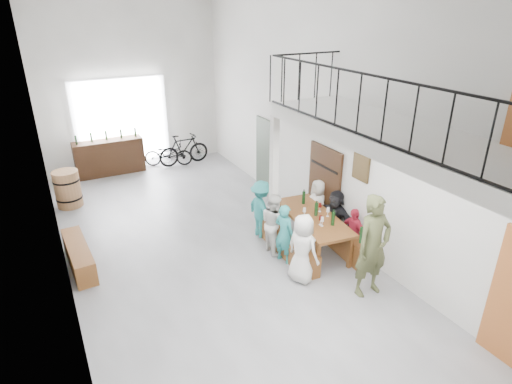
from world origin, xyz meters
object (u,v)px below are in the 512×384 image
side_bench (79,256)px  serving_counter (110,157)px  host_standing (373,246)px  bench_inner (288,245)px  tasting_table (313,219)px  bicycle_near (168,154)px  oak_barrel (68,189)px

side_bench → serving_counter: 5.20m
host_standing → serving_counter: bearing=110.4°
bench_inner → side_bench: (-3.90, 1.59, 0.01)m
bench_inner → tasting_table: bearing=-0.7°
tasting_table → bicycle_near: bearing=107.2°
tasting_table → bench_inner: bearing=-175.3°
side_bench → bicycle_near: (3.33, 4.80, 0.16)m
oak_barrel → bench_inner: bearing=-51.2°
tasting_table → serving_counter: bearing=121.1°
side_bench → oak_barrel: bearing=87.2°
oak_barrel → host_standing: size_ratio=0.50×
bicycle_near → tasting_table: bearing=-146.6°
host_standing → bicycle_near: size_ratio=1.27×
bench_inner → side_bench: size_ratio=1.16×
side_bench → bench_inner: bearing=-22.2°
serving_counter → tasting_table: bearing=-65.7°
bench_inner → side_bench: 4.21m
serving_counter → host_standing: bearing=-70.0°
side_bench → oak_barrel: size_ratio=1.79×
tasting_table → bicycle_near: size_ratio=1.45×
oak_barrel → bicycle_near: 3.62m
tasting_table → host_standing: host_standing is taller
host_standing → tasting_table: bearing=92.3°
tasting_table → oak_barrel: bearing=139.8°
oak_barrel → host_standing: bearing=-55.6°
bicycle_near → side_bench: bearing=168.5°
tasting_table → oak_barrel: (-4.34, 4.69, -0.23)m
tasting_table → bicycle_near: (-1.16, 6.41, -0.31)m
side_bench → host_standing: host_standing is taller
oak_barrel → host_standing: (4.39, -6.41, 0.48)m
side_bench → serving_counter: size_ratio=0.85×
bench_inner → host_standing: (0.64, -1.74, 0.73)m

